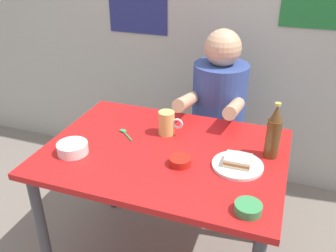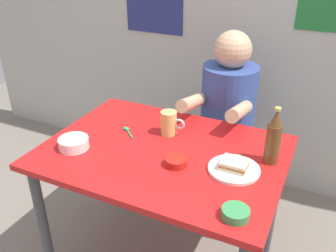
{
  "view_description": "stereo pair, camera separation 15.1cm",
  "coord_description": "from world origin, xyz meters",
  "px_view_note": "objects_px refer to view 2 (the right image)",
  "views": [
    {
      "loc": [
        0.5,
        -1.34,
        1.62
      ],
      "look_at": [
        0.0,
        0.05,
        0.84
      ],
      "focal_mm": 38.7,
      "sensor_mm": 36.0,
      "label": 1
    },
    {
      "loc": [
        0.64,
        -1.28,
        1.62
      ],
      "look_at": [
        0.0,
        0.05,
        0.84
      ],
      "focal_mm": 38.7,
      "sensor_mm": 36.0,
      "label": 2
    }
  ],
  "objects_px": {
    "dining_table": "(163,166)",
    "sandwich": "(234,164)",
    "person_seated": "(228,100)",
    "beer_bottle": "(273,138)",
    "beer_mug": "(169,123)",
    "dip_bowl_green": "(236,213)",
    "stool": "(223,159)",
    "plate_orange": "(234,169)"
  },
  "relations": [
    {
      "from": "dining_table",
      "to": "sandwich",
      "type": "height_order",
      "value": "sandwich"
    },
    {
      "from": "dining_table",
      "to": "person_seated",
      "type": "xyz_separation_m",
      "value": [
        0.12,
        0.62,
        0.12
      ]
    },
    {
      "from": "beer_bottle",
      "to": "beer_mug",
      "type": "bearing_deg",
      "value": 175.66
    },
    {
      "from": "dip_bowl_green",
      "to": "dining_table",
      "type": "bearing_deg",
      "value": 145.21
    },
    {
      "from": "stool",
      "to": "person_seated",
      "type": "height_order",
      "value": "person_seated"
    },
    {
      "from": "plate_orange",
      "to": "beer_bottle",
      "type": "xyz_separation_m",
      "value": [
        0.12,
        0.13,
        0.11
      ]
    },
    {
      "from": "dining_table",
      "to": "dip_bowl_green",
      "type": "height_order",
      "value": "dip_bowl_green"
    },
    {
      "from": "person_seated",
      "to": "dip_bowl_green",
      "type": "height_order",
      "value": "person_seated"
    },
    {
      "from": "stool",
      "to": "person_seated",
      "type": "xyz_separation_m",
      "value": [
        -0.0,
        -0.01,
        0.42
      ]
    },
    {
      "from": "plate_orange",
      "to": "beer_mug",
      "type": "xyz_separation_m",
      "value": [
        -0.38,
        0.17,
        0.05
      ]
    },
    {
      "from": "sandwich",
      "to": "plate_orange",
      "type": "bearing_deg",
      "value": 7.13
    },
    {
      "from": "plate_orange",
      "to": "dining_table",
      "type": "bearing_deg",
      "value": 176.06
    },
    {
      "from": "dip_bowl_green",
      "to": "beer_mug",
      "type": "bearing_deg",
      "value": 136.4
    },
    {
      "from": "plate_orange",
      "to": "person_seated",
      "type": "bearing_deg",
      "value": 109.35
    },
    {
      "from": "person_seated",
      "to": "beer_mug",
      "type": "bearing_deg",
      "value": -108.63
    },
    {
      "from": "person_seated",
      "to": "plate_orange",
      "type": "height_order",
      "value": "person_seated"
    },
    {
      "from": "stool",
      "to": "beer_bottle",
      "type": "relative_size",
      "value": 1.72
    },
    {
      "from": "dining_table",
      "to": "beer_mug",
      "type": "relative_size",
      "value": 8.73
    },
    {
      "from": "sandwich",
      "to": "beer_mug",
      "type": "relative_size",
      "value": 0.87
    },
    {
      "from": "stool",
      "to": "beer_mug",
      "type": "height_order",
      "value": "beer_mug"
    },
    {
      "from": "plate_orange",
      "to": "beer_mug",
      "type": "relative_size",
      "value": 1.75
    },
    {
      "from": "beer_bottle",
      "to": "stool",
      "type": "bearing_deg",
      "value": 123.93
    },
    {
      "from": "person_seated",
      "to": "beer_bottle",
      "type": "distance_m",
      "value": 0.62
    },
    {
      "from": "beer_bottle",
      "to": "dip_bowl_green",
      "type": "height_order",
      "value": "beer_bottle"
    },
    {
      "from": "person_seated",
      "to": "beer_mug",
      "type": "relative_size",
      "value": 5.71
    },
    {
      "from": "stool",
      "to": "beer_bottle",
      "type": "height_order",
      "value": "beer_bottle"
    },
    {
      "from": "plate_orange",
      "to": "sandwich",
      "type": "height_order",
      "value": "sandwich"
    },
    {
      "from": "person_seated",
      "to": "plate_orange",
      "type": "relative_size",
      "value": 3.27
    },
    {
      "from": "sandwich",
      "to": "dip_bowl_green",
      "type": "height_order",
      "value": "sandwich"
    },
    {
      "from": "beer_bottle",
      "to": "sandwich",
      "type": "bearing_deg",
      "value": -132.62
    },
    {
      "from": "beer_bottle",
      "to": "dining_table",
      "type": "bearing_deg",
      "value": -166.66
    },
    {
      "from": "beer_bottle",
      "to": "person_seated",
      "type": "bearing_deg",
      "value": 124.51
    },
    {
      "from": "plate_orange",
      "to": "dip_bowl_green",
      "type": "distance_m",
      "value": 0.29
    },
    {
      "from": "stool",
      "to": "sandwich",
      "type": "distance_m",
      "value": 0.81
    },
    {
      "from": "sandwich",
      "to": "person_seated",
      "type": "bearing_deg",
      "value": 109.35
    },
    {
      "from": "plate_orange",
      "to": "dip_bowl_green",
      "type": "relative_size",
      "value": 2.2
    },
    {
      "from": "dining_table",
      "to": "sandwich",
      "type": "xyz_separation_m",
      "value": [
        0.34,
        -0.02,
        0.13
      ]
    },
    {
      "from": "beer_bottle",
      "to": "dip_bowl_green",
      "type": "bearing_deg",
      "value": -95.32
    },
    {
      "from": "person_seated",
      "to": "beer_bottle",
      "type": "xyz_separation_m",
      "value": [
        0.35,
        -0.51,
        0.09
      ]
    },
    {
      "from": "person_seated",
      "to": "stool",
      "type": "bearing_deg",
      "value": 90.0
    },
    {
      "from": "stool",
      "to": "dip_bowl_green",
      "type": "bearing_deg",
      "value": -71.46
    },
    {
      "from": "person_seated",
      "to": "beer_mug",
      "type": "distance_m",
      "value": 0.5
    }
  ]
}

